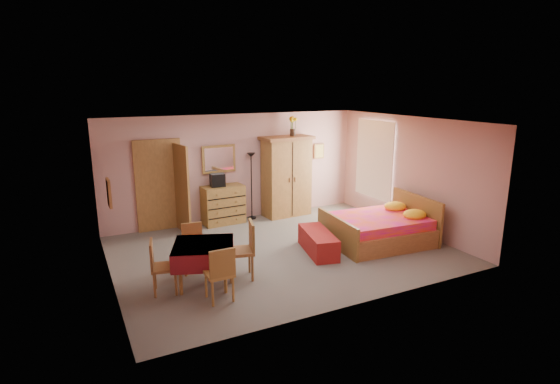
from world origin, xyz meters
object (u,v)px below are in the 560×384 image
sunflower_vase (293,126)px  chair_south (219,273)px  chest_of_drawers (223,205)px  chair_east (240,251)px  bench (318,242)px  wardrobe (287,176)px  bed (378,221)px  chair_north (194,247)px  stereo (218,180)px  chair_west (164,267)px  dining_table (204,264)px  wall_mirror (219,159)px  floor_lamp (251,186)px

sunflower_vase → chair_south: (-3.22, -3.61, -1.83)m
chest_of_drawers → chair_south: chest_of_drawers is taller
chest_of_drawers → chair_east: size_ratio=0.98×
sunflower_vase → bench: size_ratio=0.38×
wardrobe → bed: 2.85m
chair_north → wardrobe: bearing=-136.3°
stereo → chest_of_drawers: bearing=4.2°
bed → chair_north: size_ratio=2.49×
wardrobe → chair_east: bearing=-133.4°
chair_north → chair_west: chair_west is taller
dining_table → chair_west: (-0.66, -0.00, 0.09)m
wall_mirror → chair_east: 3.52m
wardrobe → chair_east: size_ratio=2.02×
chest_of_drawers → chair_south: 3.90m
wardrobe → chair_north: (-3.07, -2.27, -0.60)m
chest_of_drawers → chair_north: 2.70m
wall_mirror → bed: wall_mirror is taller
wall_mirror → bench: bearing=-72.7°
sunflower_vase → chair_north: size_ratio=0.59×
wardrobe → chair_south: size_ratio=2.26×
stereo → chair_north: 2.71m
stereo → chair_east: 3.17m
dining_table → stereo: bearing=67.1°
stereo → chair_west: 3.64m
chair_north → chest_of_drawers: bearing=-113.5°
chair_north → bench: bearing=179.7°
chest_of_drawers → bed: size_ratio=0.48×
chest_of_drawers → wall_mirror: wall_mirror is taller
wall_mirror → chair_east: size_ratio=0.84×
chair_south → chair_west: bearing=137.9°
wardrobe → floor_lamp: bearing=169.2°
sunflower_vase → chair_west: 5.25m
wardrobe → bench: 2.79m
sunflower_vase → chair_west: (-3.92, -2.98, -1.83)m
chair_south → chair_north: bearing=90.9°
wardrobe → chair_south: (-3.04, -3.61, -0.57)m
sunflower_vase → floor_lamp: bearing=174.6°
floor_lamp → dining_table: bearing=-125.1°
dining_table → sunflower_vase: bearing=42.4°
stereo → chair_east: size_ratio=0.33×
wardrobe → dining_table: size_ratio=2.08×
floor_lamp → chair_south: bearing=-119.7°
chair_north → chair_east: 0.96m
chest_of_drawers → bench: (1.06, -2.64, -0.25)m
bench → bed: bearing=-3.5°
wall_mirror → chair_west: wall_mirror is taller
stereo → chair_west: stereo is taller
chair_south → bed: bearing=13.5°
wall_mirror → floor_lamp: size_ratio=0.51×
floor_lamp → chair_east: bearing=-116.2°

